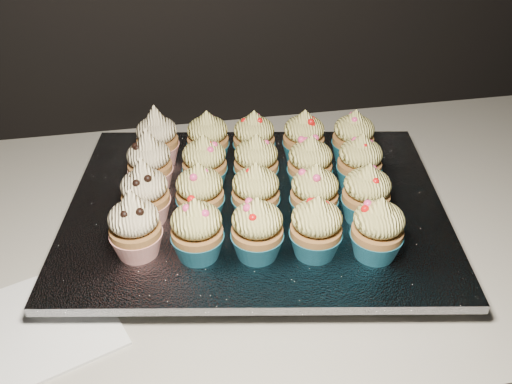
# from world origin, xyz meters

# --- Properties ---
(worktop) EXTENTS (2.44, 0.64, 0.04)m
(worktop) POSITION_xyz_m (0.00, 1.70, 0.88)
(worktop) COLOR beige
(worktop) RESTS_ON cabinet
(napkin) EXTENTS (0.21, 0.21, 0.00)m
(napkin) POSITION_xyz_m (-0.13, 1.55, 0.90)
(napkin) COLOR white
(napkin) RESTS_ON worktop
(baking_tray) EXTENTS (0.52, 0.43, 0.02)m
(baking_tray) POSITION_xyz_m (0.15, 1.69, 0.91)
(baking_tray) COLOR black
(baking_tray) RESTS_ON worktop
(foil_lining) EXTENTS (0.57, 0.48, 0.01)m
(foil_lining) POSITION_xyz_m (0.15, 1.69, 0.93)
(foil_lining) COLOR silver
(foil_lining) RESTS_ON baking_tray
(cupcake_0) EXTENTS (0.06, 0.06, 0.10)m
(cupcake_0) POSITION_xyz_m (-0.01, 1.61, 0.97)
(cupcake_0) COLOR #AE2218
(cupcake_0) RESTS_ON foil_lining
(cupcake_1) EXTENTS (0.06, 0.06, 0.08)m
(cupcake_1) POSITION_xyz_m (0.06, 1.60, 0.97)
(cupcake_1) COLOR #1A647E
(cupcake_1) RESTS_ON foil_lining
(cupcake_2) EXTENTS (0.06, 0.06, 0.08)m
(cupcake_2) POSITION_xyz_m (0.13, 1.58, 0.97)
(cupcake_2) COLOR #1A647E
(cupcake_2) RESTS_ON foil_lining
(cupcake_3) EXTENTS (0.06, 0.06, 0.08)m
(cupcake_3) POSITION_xyz_m (0.20, 1.57, 0.97)
(cupcake_3) COLOR #1A647E
(cupcake_3) RESTS_ON foil_lining
(cupcake_4) EXTENTS (0.06, 0.06, 0.08)m
(cupcake_4) POSITION_xyz_m (0.27, 1.56, 0.97)
(cupcake_4) COLOR #1A647E
(cupcake_4) RESTS_ON foil_lining
(cupcake_5) EXTENTS (0.06, 0.06, 0.10)m
(cupcake_5) POSITION_xyz_m (0.00, 1.68, 0.97)
(cupcake_5) COLOR #AE2218
(cupcake_5) RESTS_ON foil_lining
(cupcake_6) EXTENTS (0.06, 0.06, 0.08)m
(cupcake_6) POSITION_xyz_m (0.07, 1.67, 0.97)
(cupcake_6) COLOR #1A647E
(cupcake_6) RESTS_ON foil_lining
(cupcake_7) EXTENTS (0.06, 0.06, 0.08)m
(cupcake_7) POSITION_xyz_m (0.14, 1.66, 0.97)
(cupcake_7) COLOR #1A647E
(cupcake_7) RESTS_ON foil_lining
(cupcake_8) EXTENTS (0.06, 0.06, 0.08)m
(cupcake_8) POSITION_xyz_m (0.21, 1.64, 0.97)
(cupcake_8) COLOR #1A647E
(cupcake_8) RESTS_ON foil_lining
(cupcake_9) EXTENTS (0.06, 0.06, 0.08)m
(cupcake_9) POSITION_xyz_m (0.28, 1.63, 0.97)
(cupcake_9) COLOR #1A647E
(cupcake_9) RESTS_ON foil_lining
(cupcake_10) EXTENTS (0.06, 0.06, 0.10)m
(cupcake_10) POSITION_xyz_m (0.01, 1.75, 0.97)
(cupcake_10) COLOR #AE2218
(cupcake_10) RESTS_ON foil_lining
(cupcake_11) EXTENTS (0.06, 0.06, 0.08)m
(cupcake_11) POSITION_xyz_m (0.08, 1.74, 0.97)
(cupcake_11) COLOR #1A647E
(cupcake_11) RESTS_ON foil_lining
(cupcake_12) EXTENTS (0.06, 0.06, 0.08)m
(cupcake_12) POSITION_xyz_m (0.15, 1.73, 0.97)
(cupcake_12) COLOR #1A647E
(cupcake_12) RESTS_ON foil_lining
(cupcake_13) EXTENTS (0.06, 0.06, 0.08)m
(cupcake_13) POSITION_xyz_m (0.23, 1.71, 0.97)
(cupcake_13) COLOR #1A647E
(cupcake_13) RESTS_ON foil_lining
(cupcake_14) EXTENTS (0.06, 0.06, 0.08)m
(cupcake_14) POSITION_xyz_m (0.30, 1.70, 0.97)
(cupcake_14) COLOR #1A647E
(cupcake_14) RESTS_ON foil_lining
(cupcake_15) EXTENTS (0.06, 0.06, 0.10)m
(cupcake_15) POSITION_xyz_m (0.02, 1.82, 0.97)
(cupcake_15) COLOR #AE2218
(cupcake_15) RESTS_ON foil_lining
(cupcake_16) EXTENTS (0.06, 0.06, 0.08)m
(cupcake_16) POSITION_xyz_m (0.10, 1.81, 0.97)
(cupcake_16) COLOR #1A647E
(cupcake_16) RESTS_ON foil_lining
(cupcake_17) EXTENTS (0.06, 0.06, 0.08)m
(cupcake_17) POSITION_xyz_m (0.16, 1.80, 0.97)
(cupcake_17) COLOR #1A647E
(cupcake_17) RESTS_ON foil_lining
(cupcake_18) EXTENTS (0.06, 0.06, 0.08)m
(cupcake_18) POSITION_xyz_m (0.24, 1.79, 0.97)
(cupcake_18) COLOR #1A647E
(cupcake_18) RESTS_ON foil_lining
(cupcake_19) EXTENTS (0.06, 0.06, 0.08)m
(cupcake_19) POSITION_xyz_m (0.31, 1.77, 0.97)
(cupcake_19) COLOR #1A647E
(cupcake_19) RESTS_ON foil_lining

